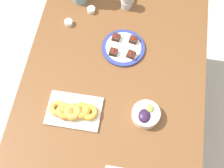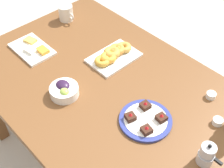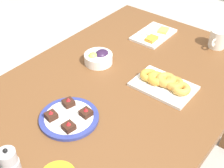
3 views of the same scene
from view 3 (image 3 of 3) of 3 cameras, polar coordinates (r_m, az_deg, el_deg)
dining_table at (r=1.49m, az=0.00°, el=-3.78°), size 1.60×1.00×0.74m
coffee_mug at (r=1.82m, az=18.78°, el=7.86°), size 0.13×0.09×0.10m
grape_bowl at (r=1.60m, az=-2.46°, el=4.83°), size 0.14×0.14×0.07m
cheese_platter at (r=1.86m, az=7.62°, el=8.93°), size 0.26×0.17×0.03m
croissant_platter at (r=1.46m, az=9.60°, el=0.24°), size 0.19×0.28×0.05m
dessert_plate at (r=1.30m, az=-7.87°, el=-6.04°), size 0.25×0.25×0.05m
moka_pot at (r=1.15m, az=-18.38°, el=-13.44°), size 0.11×0.07×0.12m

